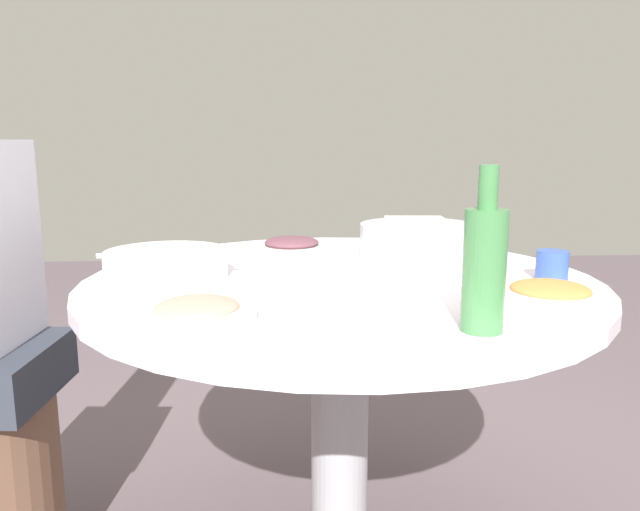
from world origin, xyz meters
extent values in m
cylinder|color=#99999E|center=(0.00, 0.00, 0.37)|extent=(0.13, 0.13, 0.68)
cylinder|color=white|center=(0.00, 0.00, 0.73)|extent=(1.11, 1.11, 0.03)
cylinder|color=#B2B5BA|center=(0.21, 0.19, 0.79)|extent=(0.29, 0.29, 0.09)
ellipsoid|color=white|center=(0.21, 0.19, 0.79)|extent=(0.24, 0.24, 0.10)
cube|color=white|center=(0.22, 0.27, 0.84)|extent=(0.15, 0.07, 0.01)
cylinder|color=white|center=(-0.38, 0.02, 0.77)|extent=(0.27, 0.27, 0.06)
cylinder|color=black|center=(-0.38, 0.02, 0.77)|extent=(0.23, 0.23, 0.04)
cylinder|color=silver|center=(-0.38, 0.02, 0.79)|extent=(0.29, 0.03, 0.01)
cylinder|color=white|center=(-0.27, -0.31, 0.75)|extent=(0.20, 0.20, 0.02)
ellipsoid|color=#E3816F|center=(-0.27, -0.31, 0.77)|extent=(0.14, 0.14, 0.03)
cylinder|color=silver|center=(-0.10, 0.32, 0.75)|extent=(0.20, 0.20, 0.02)
ellipsoid|color=#59333E|center=(-0.10, 0.32, 0.77)|extent=(0.15, 0.15, 0.03)
cylinder|color=silver|center=(0.37, -0.23, 0.75)|extent=(0.20, 0.20, 0.02)
ellipsoid|color=#B97438|center=(0.37, -0.23, 0.77)|extent=(0.14, 0.14, 0.03)
cylinder|color=#407C46|center=(0.19, -0.39, 0.84)|extent=(0.07, 0.07, 0.19)
cylinder|color=#407C46|center=(0.19, -0.39, 0.97)|extent=(0.03, 0.03, 0.07)
cylinder|color=#314F9D|center=(0.45, -0.05, 0.77)|extent=(0.07, 0.07, 0.06)
cylinder|color=#355898|center=(0.15, 0.49, 0.77)|extent=(0.07, 0.07, 0.06)
camera|label=1|loc=(-0.12, -1.30, 1.04)|focal=34.47mm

